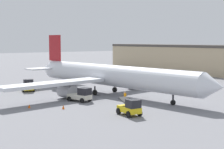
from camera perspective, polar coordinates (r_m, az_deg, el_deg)
ground_plane at (r=58.00m, az=-0.00°, el=-3.39°), size 400.00×400.00×0.00m
terminal_building at (r=96.88m, az=15.74°, el=2.40°), size 73.76×10.70×7.93m
airplane at (r=58.27m, az=-0.64°, el=-0.21°), size 41.94×38.71×10.24m
ground_crew_worker at (r=50.34m, az=2.19°, el=-3.73°), size 0.38×0.38×1.71m
baggage_tug at (r=63.36m, az=-13.77°, el=-1.86°), size 3.04×2.77×2.26m
belt_loader_truck at (r=42.01m, az=3.04°, el=-5.49°), size 3.32×2.16×2.07m
pushback_tug at (r=51.70m, az=-5.15°, el=-3.42°), size 3.95×2.92×2.11m
safety_cone_near at (r=48.02m, az=-13.60°, el=-5.12°), size 0.36×0.36×0.55m
safety_cone_far at (r=46.44m, az=-8.10°, el=-5.38°), size 0.36×0.36×0.55m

